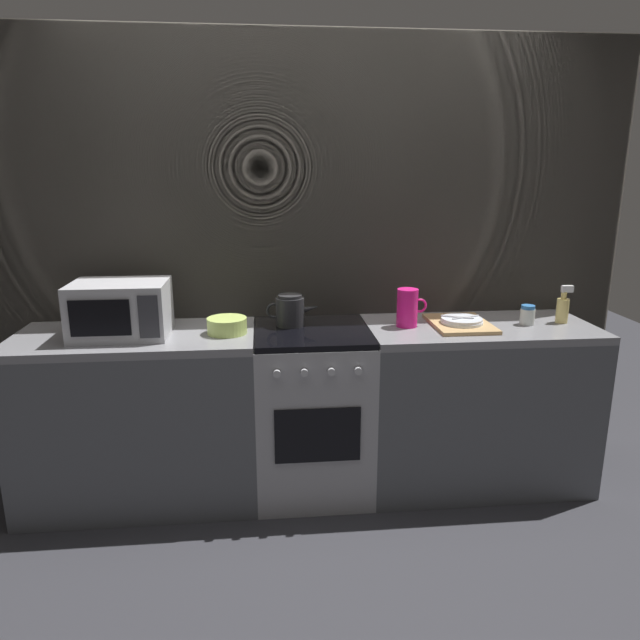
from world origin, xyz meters
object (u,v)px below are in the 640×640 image
at_px(microwave, 121,309).
at_px(spray_bottle, 563,308).
at_px(stove_unit, 312,410).
at_px(mixing_bowl, 227,326).
at_px(dish_pile, 461,323).
at_px(kettle, 290,310).
at_px(spice_jar, 527,315).
at_px(pitcher, 408,308).

height_order(microwave, spray_bottle, microwave).
height_order(stove_unit, mixing_bowl, mixing_bowl).
distance_m(stove_unit, dish_pile, 0.92).
xyz_separation_m(kettle, spice_jar, (1.26, -0.11, -0.03)).
relative_size(microwave, kettle, 1.62).
bearing_deg(stove_unit, microwave, -179.21).
bearing_deg(spice_jar, mixing_bowl, -179.50).
bearing_deg(pitcher, microwave, -178.83).
xyz_separation_m(mixing_bowl, dish_pile, (1.22, 0.02, -0.02)).
bearing_deg(spice_jar, pitcher, 177.52).
distance_m(kettle, spray_bottle, 1.46).
xyz_separation_m(microwave, mixing_bowl, (0.52, -0.01, -0.10)).
bearing_deg(spice_jar, microwave, -179.95).
relative_size(stove_unit, kettle, 3.16).
height_order(mixing_bowl, dish_pile, mixing_bowl).
bearing_deg(mixing_bowl, spice_jar, 0.50).
bearing_deg(kettle, dish_pile, -6.74).
bearing_deg(kettle, pitcher, -7.41).
bearing_deg(microwave, kettle, 7.39).
relative_size(stove_unit, dish_pile, 2.25).
relative_size(stove_unit, spray_bottle, 4.43).
bearing_deg(pitcher, spray_bottle, -0.58).
distance_m(mixing_bowl, dish_pile, 1.22).
xyz_separation_m(stove_unit, mixing_bowl, (-0.43, -0.03, 0.49)).
height_order(pitcher, dish_pile, pitcher).
distance_m(dish_pile, spray_bottle, 0.57).
height_order(mixing_bowl, pitcher, pitcher).
relative_size(stove_unit, mixing_bowl, 4.50).
xyz_separation_m(stove_unit, microwave, (-0.95, -0.01, 0.59)).
height_order(kettle, dish_pile, kettle).
bearing_deg(stove_unit, dish_pile, -0.69).
relative_size(stove_unit, spice_jar, 8.57).
xyz_separation_m(mixing_bowl, spice_jar, (1.58, 0.01, 0.01)).
height_order(dish_pile, spray_bottle, spray_bottle).
distance_m(kettle, spice_jar, 1.26).
distance_m(stove_unit, spray_bottle, 1.45).
bearing_deg(stove_unit, spray_bottle, 0.34).
xyz_separation_m(spice_jar, spray_bottle, (0.20, 0.02, 0.03)).
relative_size(dish_pile, spray_bottle, 1.97).
bearing_deg(dish_pile, stove_unit, 179.31).
distance_m(microwave, mixing_bowl, 0.52).
bearing_deg(microwave, mixing_bowl, -1.34).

